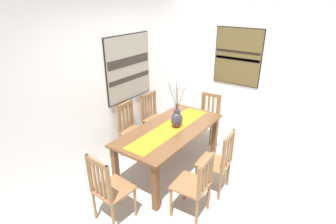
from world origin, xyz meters
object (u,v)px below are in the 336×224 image
object	(u,v)px
chair_2	(154,117)
painting_on_back_wall	(128,68)
centerpiece_vase	(177,118)
chair_5	(195,185)
painting_on_side_wall	(238,57)
dining_table	(170,135)
chair_1	(218,161)
chair_4	(109,188)
chair_0	(132,129)
chair_3	(208,116)

from	to	relation	value
chair_2	painting_on_back_wall	bearing A→B (deg)	149.90
centerpiece_vase	chair_2	size ratio (longest dim) A/B	0.80
chair_5	painting_on_side_wall	bearing A→B (deg)	12.35
dining_table	chair_5	bearing A→B (deg)	-127.73
chair_1	chair_4	bearing A→B (deg)	147.91
chair_1	painting_on_side_wall	xyz separation A→B (m)	(1.79, 0.54, 1.09)
chair_1	painting_on_side_wall	size ratio (longest dim) A/B	0.90
chair_2	chair_4	size ratio (longest dim) A/B	0.98
dining_table	painting_on_side_wall	bearing A→B (deg)	-9.19
painting_on_side_wall	chair_2	bearing A→B (deg)	136.03
chair_0	chair_4	xyz separation A→B (m)	(-1.34, -0.84, 0.01)
chair_4	chair_5	size ratio (longest dim) A/B	1.09
chair_3	painting_on_back_wall	bearing A→B (deg)	136.30
painting_on_back_wall	painting_on_side_wall	bearing A→B (deg)	-40.94
dining_table	chair_4	bearing A→B (deg)	-179.27
painting_on_side_wall	chair_0	bearing A→B (deg)	147.56
painting_on_side_wall	centerpiece_vase	bearing A→B (deg)	172.19
chair_0	chair_4	world-z (taller)	chair_4
chair_0	dining_table	bearing A→B (deg)	-91.26
chair_2	chair_4	distance (m)	2.12
dining_table	chair_1	xyz separation A→B (m)	(-0.02, -0.83, -0.16)
chair_0	painting_on_back_wall	size ratio (longest dim) A/B	0.86
chair_2	chair_5	xyz separation A→B (m)	(-1.26, -1.63, -0.02)
chair_1	painting_on_side_wall	bearing A→B (deg)	16.82
chair_0	painting_on_side_wall	distance (m)	2.34
chair_1	chair_2	size ratio (longest dim) A/B	1.01
chair_1	painting_on_side_wall	distance (m)	2.17
chair_1	dining_table	bearing A→B (deg)	88.40
chair_4	dining_table	bearing A→B (deg)	0.73
centerpiece_vase	chair_5	bearing A→B (deg)	-133.77
centerpiece_vase	chair_3	size ratio (longest dim) A/B	0.85
chair_3	painting_on_back_wall	xyz separation A→B (m)	(-1.06, 1.02, 1.02)
chair_0	chair_2	bearing A→B (deg)	-1.17
dining_table	chair_5	xyz separation A→B (m)	(-0.63, -0.81, -0.17)
chair_0	chair_2	size ratio (longest dim) A/B	1.01
chair_5	painting_on_back_wall	distance (m)	2.29
painting_on_back_wall	painting_on_side_wall	distance (m)	2.02
chair_4	chair_3	bearing A→B (deg)	0.85
chair_0	centerpiece_vase	bearing A→B (deg)	-85.04
centerpiece_vase	chair_1	size ratio (longest dim) A/B	0.79
dining_table	painting_on_side_wall	xyz separation A→B (m)	(1.77, -0.29, 0.94)
chair_2	chair_5	world-z (taller)	chair_2
chair_4	chair_5	xyz separation A→B (m)	(0.69, -0.79, -0.03)
chair_4	chair_1	bearing A→B (deg)	-32.09
centerpiece_vase	painting_on_side_wall	bearing A→B (deg)	-7.81
chair_4	painting_on_back_wall	world-z (taller)	painting_on_back_wall
centerpiece_vase	chair_2	distance (m)	1.10
chair_1	chair_2	distance (m)	1.77
chair_1	painting_on_back_wall	size ratio (longest dim) A/B	0.86
centerpiece_vase	chair_0	size ratio (longest dim) A/B	0.79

